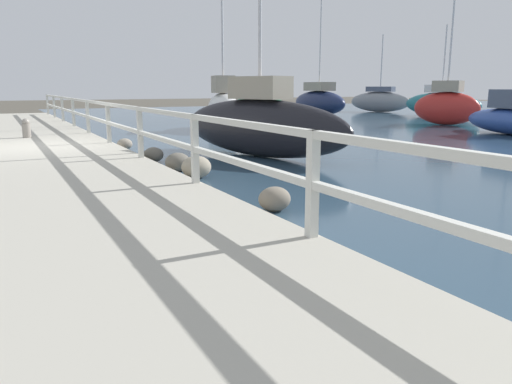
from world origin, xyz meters
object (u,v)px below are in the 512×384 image
sailboat_red (446,106)px  sailboat_gray (380,101)px  sailboat_navy (319,101)px  sailboat_black (260,125)px  mooring_bollard (26,128)px  sailboat_blue (512,118)px  sailboat_white (223,109)px  sailboat_teal (441,103)px  sailboat_green (259,106)px

sailboat_red → sailboat_gray: 12.43m
sailboat_navy → sailboat_black: 19.76m
mooring_bollard → sailboat_blue: sailboat_blue is taller
mooring_bollard → sailboat_navy: sailboat_navy is taller
sailboat_gray → sailboat_white: (-16.04, -8.72, 0.07)m
mooring_bollard → sailboat_red: sailboat_red is taller
sailboat_blue → sailboat_black: sailboat_black is taller
sailboat_red → sailboat_teal: 6.88m
sailboat_blue → sailboat_black: 11.27m
sailboat_red → sailboat_white: size_ratio=1.08×
sailboat_green → sailboat_white: (-4.07, -4.54, 0.10)m
sailboat_green → sailboat_gray: bearing=15.5°
sailboat_red → sailboat_blue: sailboat_blue is taller
sailboat_blue → sailboat_green: bearing=125.5°
sailboat_black → sailboat_navy: bearing=33.9°
sailboat_green → sailboat_black: 14.02m
sailboat_blue → sailboat_gray: bearing=78.2°
sailboat_green → sailboat_black: sailboat_black is taller
sailboat_gray → sailboat_black: 24.85m
sailboat_navy → sailboat_gray: (6.08, 1.22, -0.08)m
sailboat_navy → sailboat_red: bearing=-82.8°
sailboat_red → sailboat_teal: sailboat_red is taller
sailboat_navy → sailboat_gray: bearing=16.3°
sailboat_gray → sailboat_blue: bearing=-136.2°
mooring_bollard → sailboat_green: (11.71, 7.39, 0.20)m
mooring_bollard → sailboat_blue: 16.88m
sailboat_white → sailboat_black: bearing=-94.3°
sailboat_red → sailboat_blue: (-1.59, -4.56, -0.25)m
sailboat_red → sailboat_blue: 4.83m
sailboat_red → sailboat_gray: bearing=41.5°
sailboat_green → sailboat_black: size_ratio=0.95×
sailboat_black → mooring_bollard: bearing=118.8°
sailboat_blue → sailboat_navy: 14.44m
sailboat_blue → sailboat_white: (-8.76, 6.89, 0.23)m
sailboat_blue → sailboat_gray: sailboat_blue is taller
sailboat_blue → sailboat_gray: size_ratio=1.17×
sailboat_red → sailboat_navy: (-0.39, 9.83, -0.01)m
sailboat_red → sailboat_white: sailboat_red is taller
sailboat_green → sailboat_black: (-6.55, -12.39, 0.06)m
sailboat_red → sailboat_teal: bearing=22.9°
sailboat_blue → sailboat_white: 11.14m
sailboat_blue → sailboat_teal: bearing=68.4°
sailboat_teal → sailboat_green: bearing=169.3°
sailboat_red → sailboat_white: 10.61m
sailboat_white → sailboat_black: (-2.48, -7.85, -0.05)m
sailboat_green → sailboat_gray: size_ratio=1.18×
sailboat_red → sailboat_navy: sailboat_navy is taller
sailboat_green → sailboat_teal: sailboat_green is taller
sailboat_red → sailboat_blue: bearing=-130.5°
mooring_bollard → sailboat_blue: size_ratio=0.09×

